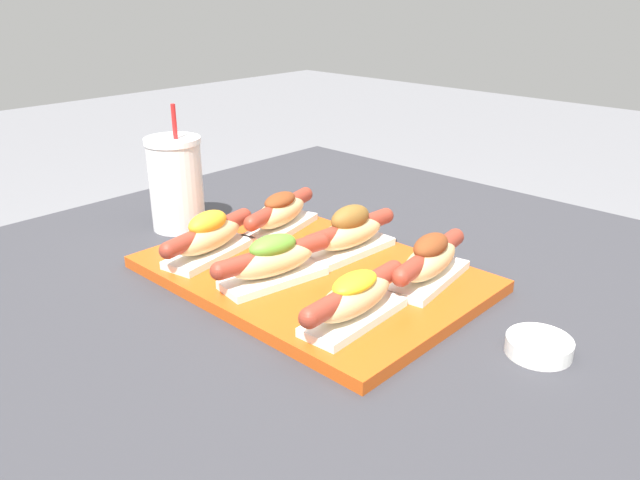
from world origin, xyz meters
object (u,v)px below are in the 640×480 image
object	(u,v)px
hot_dog_1	(273,260)
hot_dog_3	(280,212)
sauce_bowl	(539,345)
hot_dog_2	(355,298)
drink_cup	(176,183)
serving_tray	(311,273)
hot_dog_4	(350,232)
hot_dog_5	(430,260)
hot_dog_0	(209,236)

from	to	relation	value
hot_dog_1	hot_dog_3	world-z (taller)	hot_dog_1
sauce_bowl	hot_dog_1	bearing A→B (deg)	-162.55
hot_dog_2	drink_cup	bearing A→B (deg)	172.13
serving_tray	hot_dog_2	bearing A→B (deg)	-26.81
hot_dog_1	hot_dog_4	xyz separation A→B (m)	(0.01, 0.15, 0.00)
sauce_bowl	hot_dog_4	bearing A→B (deg)	172.79
hot_dog_2	hot_dog_4	world-z (taller)	hot_dog_4
hot_dog_1	drink_cup	xyz separation A→B (m)	(-0.32, 0.06, 0.03)
serving_tray	drink_cup	bearing A→B (deg)	-178.24
hot_dog_4	hot_dog_5	size ratio (longest dim) A/B	1.01
hot_dog_3	drink_cup	distance (m)	0.20
hot_dog_0	hot_dog_2	xyz separation A→B (m)	(0.30, 0.00, -0.00)
hot_dog_3	hot_dog_5	xyz separation A→B (m)	(0.30, 0.01, 0.00)
drink_cup	hot_dog_5	bearing A→B (deg)	10.97
serving_tray	hot_dog_0	size ratio (longest dim) A/B	2.50
hot_dog_1	sauce_bowl	xyz separation A→B (m)	(0.35, 0.11, -0.04)
hot_dog_5	hot_dog_0	bearing A→B (deg)	-151.97
serving_tray	drink_cup	xyz separation A→B (m)	(-0.33, -0.01, 0.08)
hot_dog_5	sauce_bowl	world-z (taller)	hot_dog_5
hot_dog_4	hot_dog_5	bearing A→B (deg)	-0.31
hot_dog_5	sauce_bowl	size ratio (longest dim) A/B	2.47
drink_cup	serving_tray	bearing A→B (deg)	1.76
sauce_bowl	drink_cup	size ratio (longest dim) A/B	0.35
hot_dog_0	hot_dog_2	distance (m)	0.30
hot_dog_5	drink_cup	distance (m)	0.49
sauce_bowl	hot_dog_2	bearing A→B (deg)	-148.86
serving_tray	hot_dog_0	bearing A→B (deg)	-152.22
serving_tray	hot_dog_2	size ratio (longest dim) A/B	2.47
hot_dog_0	hot_dog_5	xyz separation A→B (m)	(0.30, 0.16, -0.00)
hot_dog_0	hot_dog_4	bearing A→B (deg)	46.94
hot_dog_2	hot_dog_3	distance (m)	0.33
hot_dog_5	hot_dog_1	bearing A→B (deg)	-136.76
hot_dog_3	hot_dog_4	xyz separation A→B (m)	(0.15, 0.01, 0.00)
hot_dog_2	sauce_bowl	xyz separation A→B (m)	(0.19, 0.12, -0.04)
hot_dog_0	sauce_bowl	xyz separation A→B (m)	(0.49, 0.12, -0.04)
drink_cup	hot_dog_0	bearing A→B (deg)	-20.42
hot_dog_1	sauce_bowl	world-z (taller)	hot_dog_1
serving_tray	sauce_bowl	size ratio (longest dim) A/B	6.14
serving_tray	drink_cup	size ratio (longest dim) A/B	2.15
hot_dog_2	hot_dog_1	bearing A→B (deg)	177.58
hot_dog_4	sauce_bowl	xyz separation A→B (m)	(0.34, -0.04, -0.04)
hot_dog_2	drink_cup	size ratio (longest dim) A/B	0.87
hot_dog_5	hot_dog_3	bearing A→B (deg)	-178.65
hot_dog_1	hot_dog_3	xyz separation A→B (m)	(-0.14, 0.15, -0.00)
hot_dog_3	hot_dog_4	size ratio (longest dim) A/B	0.97
hot_dog_0	drink_cup	world-z (taller)	drink_cup
serving_tray	hot_dog_4	size ratio (longest dim) A/B	2.47
hot_dog_0	hot_dog_1	distance (m)	0.14
hot_dog_2	serving_tray	bearing A→B (deg)	153.19
hot_dog_1	hot_dog_2	bearing A→B (deg)	-2.42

